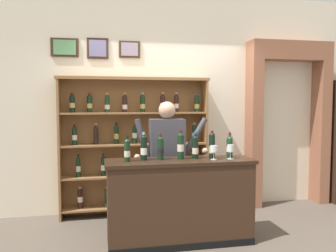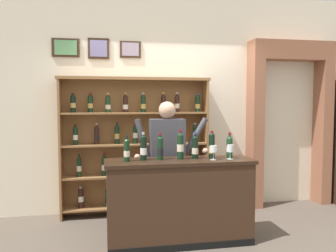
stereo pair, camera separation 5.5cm
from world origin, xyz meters
The scene contains 15 objects.
ground_plane centered at (0.00, 0.00, -0.01)m, with size 14.00×14.00×0.02m, color brown.
back_wall centered at (0.00, 1.37, 1.62)m, with size 12.00×0.19×3.24m.
wine_shelf centered at (-0.43, 1.14, 1.05)m, with size 2.13×0.30×1.97m.
archway_doorway centered at (1.98, 1.23, 1.43)m, with size 1.33×0.45×2.55m.
tasting_counter centered at (-0.04, 0.00, 0.48)m, with size 1.69×0.51×0.97m.
shopkeeper centered at (-0.09, 0.48, 1.01)m, with size 0.97×0.22×1.63m.
tasting_bottle_super_tuscan centered at (-0.63, 0.00, 1.09)m, with size 0.07×0.07×0.29m.
tasting_bottle_riserva centered at (-0.44, 0.05, 1.11)m, with size 0.07×0.07×0.32m.
tasting_bottle_brunello centered at (-0.25, 0.04, 1.10)m, with size 0.07×0.07×0.30m.
tasting_bottle_rosso centered at (-0.02, 0.04, 1.13)m, with size 0.08×0.08×0.34m.
tasting_bottle_prosecco centered at (0.16, 0.05, 1.10)m, with size 0.07×0.07×0.31m.
tasting_bottle_vin_santo centered at (0.35, 0.02, 1.12)m, with size 0.07×0.07×0.32m.
tasting_bottle_grappa centered at (0.57, 0.02, 1.10)m, with size 0.07×0.07×0.30m.
wine_glass_center centered at (0.34, -0.08, 1.08)m, with size 0.08×0.08×0.16m.
wine_glass_right centered at (0.54, -0.08, 1.08)m, with size 0.08×0.08×0.17m.
Camera 2 is at (-0.88, -3.77, 1.62)m, focal length 36.64 mm.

